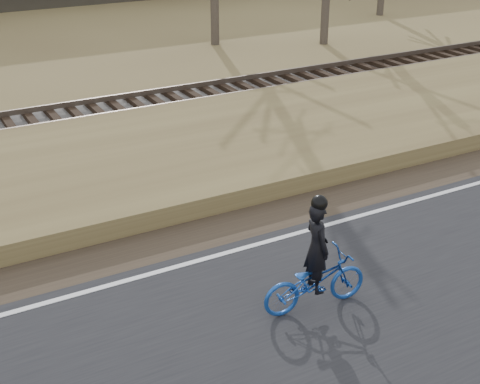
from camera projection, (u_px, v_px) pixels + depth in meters
ground at (178, 276)px, 11.91m from camera, size 120.00×120.00×0.00m
road at (247, 354)px, 9.92m from camera, size 120.00×6.00×0.06m
edge_line at (173, 268)px, 12.04m from camera, size 120.00×0.12×0.01m
shoulder at (153, 246)px, 12.85m from camera, size 120.00×1.60×0.04m
embankment at (102, 180)px, 15.15m from camera, size 120.00×5.00×0.44m
ballast at (58, 130)px, 18.16m from camera, size 120.00×3.00×0.45m
railroad at (56, 119)px, 18.03m from camera, size 120.00×2.40×0.29m
cyclist at (315, 273)px, 10.70m from camera, size 1.87×0.80×2.02m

